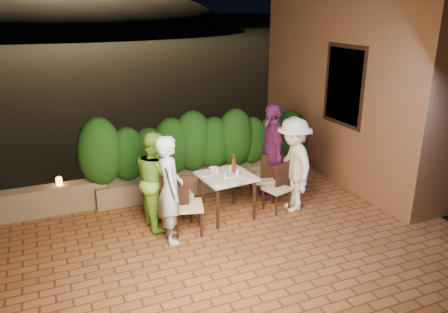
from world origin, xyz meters
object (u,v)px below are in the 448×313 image
parapet_lamp (59,181)px  chair_right_back (262,178)px  diner_purple (272,151)px  beer_bottle (234,163)px  diner_white (293,165)px  dining_table (226,196)px  chair_left_back (175,192)px  bowl (214,169)px  diner_blue (170,189)px  chair_left_front (188,205)px  chair_right_front (277,187)px  diner_green (156,180)px

parapet_lamp → chair_right_back: bearing=-15.8°
diner_purple → parapet_lamp: bearing=-86.7°
beer_bottle → diner_white: bearing=-16.4°
dining_table → diner_purple: 1.29m
chair_left_back → chair_right_back: (1.69, 0.13, -0.07)m
chair_right_back → parapet_lamp: 3.58m
diner_white → chair_right_back: bearing=-139.0°
bowl → chair_left_back: 0.79m
diner_blue → diner_purple: bearing=-61.5°
dining_table → chair_right_back: bearing=20.2°
chair_left_front → chair_right_front: (1.69, 0.17, -0.06)m
chair_left_front → diner_blue: 0.48m
diner_purple → bowl: bearing=-67.8°
dining_table → beer_bottle: 0.57m
chair_right_front → chair_left_front: bearing=-10.3°
diner_white → parapet_lamp: 4.07m
dining_table → bowl: bowl is taller
chair_right_front → diner_purple: (0.20, 0.55, 0.48)m
diner_blue → diner_white: size_ratio=1.00×
dining_table → parapet_lamp: 2.91m
beer_bottle → chair_right_back: beer_bottle is taller
diner_blue → parapet_lamp: (-1.50, 1.70, -0.27)m
bowl → diner_blue: size_ratio=0.11×
bowl → diner_white: diner_white is taller
chair_right_front → diner_blue: 2.07m
diner_white → diner_purple: size_ratio=0.93×
diner_blue → diner_purple: diner_purple is taller
diner_green → diner_purple: diner_purple is taller
diner_purple → chair_left_front: bearing=-52.5°
chair_left_front → chair_right_front: bearing=20.6°
chair_left_back → chair_right_front: (1.75, -0.32, -0.09)m
chair_left_front → diner_green: size_ratio=0.61×
chair_left_back → diner_purple: size_ratio=0.57×
chair_left_front → chair_right_back: bearing=35.7°
diner_blue → parapet_lamp: diner_blue is taller
chair_right_back → diner_white: size_ratio=0.54×
diner_white → chair_right_front: bearing=-95.8°
chair_right_front → parapet_lamp: 3.78m
dining_table → chair_right_front: size_ratio=0.98×
diner_blue → chair_right_front: bearing=-74.3°
beer_bottle → diner_green: diner_green is taller
beer_bottle → diner_purple: diner_purple is taller
dining_table → diner_white: diner_white is taller
beer_bottle → bowl: bearing=143.2°
chair_left_front → bowl: bearing=56.2°
bowl → chair_right_back: bearing=1.0°
parapet_lamp → dining_table: bearing=-26.2°
chair_left_back → diner_purple: diner_purple is taller
chair_right_front → chair_right_back: chair_right_back is taller
dining_table → chair_left_back: size_ratio=0.81×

